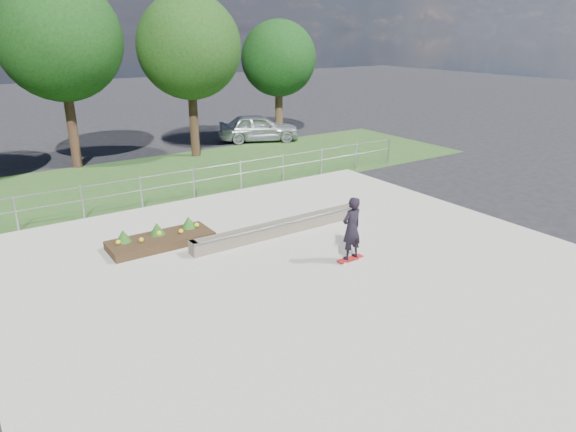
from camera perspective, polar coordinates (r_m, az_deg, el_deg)
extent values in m
plane|color=black|center=(13.58, 2.85, -6.33)|extent=(120.00, 120.00, 0.00)
cube|color=#26461C|center=(22.78, -13.94, 4.11)|extent=(30.00, 8.00, 0.02)
cube|color=#A09D8E|center=(13.57, 2.86, -6.22)|extent=(15.00, 15.00, 0.06)
cylinder|color=#989BA0|center=(18.09, -28.01, 0.15)|extent=(0.06, 0.06, 1.20)
cylinder|color=gray|center=(18.35, -21.88, 1.34)|extent=(0.06, 0.06, 1.20)
cylinder|color=gray|center=(18.82, -15.99, 2.47)|extent=(0.06, 0.06, 1.20)
cylinder|color=gray|center=(19.48, -10.43, 3.52)|extent=(0.06, 0.06, 1.20)
cylinder|color=#989BA0|center=(20.32, -5.27, 4.45)|extent=(0.06, 0.06, 1.20)
cylinder|color=gray|center=(21.31, -0.54, 5.28)|extent=(0.06, 0.06, 1.20)
cylinder|color=gray|center=(22.44, 3.74, 5.99)|extent=(0.06, 0.06, 1.20)
cylinder|color=#94979C|center=(23.69, 7.61, 6.61)|extent=(0.06, 0.06, 1.20)
cylinder|color=gray|center=(25.03, 11.08, 7.13)|extent=(0.06, 0.06, 1.20)
cylinder|color=gray|center=(19.33, -10.53, 5.08)|extent=(20.00, 0.04, 0.04)
cylinder|color=#919499|center=(19.45, -10.44, 3.80)|extent=(20.00, 0.04, 0.04)
cylinder|color=#311D13|center=(25.55, -22.79, 8.71)|extent=(0.44, 0.44, 3.38)
sphere|color=black|center=(25.18, -24.04, 17.49)|extent=(5.25, 5.25, 5.25)
cylinder|color=black|center=(26.25, -10.39, 9.94)|extent=(0.44, 0.44, 3.15)
sphere|color=black|center=(25.88, -10.92, 17.97)|extent=(4.90, 4.90, 4.90)
cylinder|color=#372716|center=(30.40, -1.01, 11.17)|extent=(0.44, 0.44, 2.70)
sphere|color=black|center=(30.08, -1.05, 17.11)|extent=(4.20, 4.20, 4.20)
cube|color=brown|center=(15.85, -0.78, -1.30)|extent=(6.00, 0.40, 0.40)
cylinder|color=gray|center=(15.62, -0.38, -0.84)|extent=(6.00, 0.06, 0.06)
cube|color=brown|center=(14.59, -10.37, -3.59)|extent=(0.15, 0.42, 0.40)
cube|color=brown|center=(17.51, 7.18, 0.64)|extent=(0.15, 0.42, 0.40)
cube|color=black|center=(15.52, -13.93, -2.69)|extent=(3.00, 1.20, 0.25)
sphere|color=yellow|center=(15.22, -18.35, -2.78)|extent=(0.14, 0.14, 0.14)
sphere|color=gold|center=(15.19, -15.97, -2.56)|extent=(0.14, 0.14, 0.14)
sphere|color=yellow|center=(15.54, -14.13, -1.87)|extent=(0.14, 0.14, 0.14)
sphere|color=yellow|center=(15.55, -11.81, -1.66)|extent=(0.14, 0.14, 0.14)
sphere|color=yellow|center=(15.94, -10.10, -1.00)|extent=(0.14, 0.14, 0.14)
cone|color=#1A4513|center=(15.36, -17.84, -2.10)|extent=(0.44, 0.44, 0.36)
cone|color=#174915|center=(15.63, -14.35, -1.36)|extent=(0.44, 0.44, 0.36)
cone|color=#1B4D16|center=(15.96, -11.00, -0.65)|extent=(0.44, 0.44, 0.36)
cylinder|color=white|center=(13.98, 6.35, -5.25)|extent=(0.05, 0.03, 0.05)
cylinder|color=white|center=(14.10, 5.88, -4.99)|extent=(0.05, 0.03, 0.05)
cylinder|color=silver|center=(14.29, 7.95, -4.73)|extent=(0.05, 0.03, 0.05)
cylinder|color=silver|center=(14.41, 7.48, -4.49)|extent=(0.05, 0.03, 0.05)
cylinder|color=gray|center=(14.03, 6.12, -5.02)|extent=(0.02, 0.18, 0.02)
cylinder|color=gray|center=(14.34, 7.72, -4.51)|extent=(0.02, 0.18, 0.02)
cube|color=#B51716|center=(14.18, 6.93, -4.69)|extent=(0.80, 0.21, 0.02)
imported|color=black|center=(13.83, 7.08, -1.36)|extent=(0.67, 0.47, 1.75)
imported|color=#A8ADB1|center=(29.61, -3.28, 9.77)|extent=(4.90, 3.53, 1.55)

